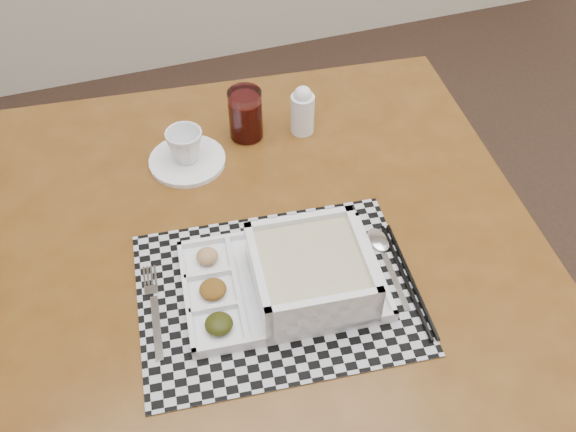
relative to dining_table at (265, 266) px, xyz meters
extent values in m
cube|color=#502D0E|center=(0.00, 0.00, 0.06)|extent=(1.06, 1.06, 0.04)
cylinder|color=#502D0E|center=(-0.39, 0.48, -0.31)|extent=(0.05, 0.05, 0.69)
cylinder|color=#502D0E|center=(0.48, 0.39, -0.31)|extent=(0.05, 0.05, 0.69)
cube|color=#502D0E|center=(0.04, 0.41, 0.00)|extent=(0.83, 0.12, 0.08)
cube|color=#502D0E|center=(-0.41, 0.04, 0.00)|extent=(0.12, 0.83, 0.08)
cube|color=#502D0E|center=(0.41, -0.04, 0.00)|extent=(0.12, 0.83, 0.08)
cube|color=#B2B2BA|center=(-0.01, -0.12, 0.08)|extent=(0.48, 0.39, 0.00)
cube|color=white|center=(0.00, -0.11, 0.08)|extent=(0.34, 0.25, 0.01)
cube|color=white|center=(0.01, 0.00, 0.09)|extent=(0.32, 0.04, 0.01)
cube|color=white|center=(-0.01, -0.21, 0.09)|extent=(0.32, 0.04, 0.01)
cube|color=white|center=(-0.16, -0.09, 0.09)|extent=(0.03, 0.22, 0.01)
cube|color=white|center=(0.15, -0.12, 0.09)|extent=(0.03, 0.22, 0.01)
cube|color=white|center=(-0.08, -0.10, 0.09)|extent=(0.03, 0.20, 0.01)
cube|color=white|center=(-0.12, -0.13, 0.09)|extent=(0.08, 0.02, 0.01)
cube|color=white|center=(-0.11, -0.06, 0.09)|extent=(0.08, 0.02, 0.01)
ellipsoid|color=black|center=(-0.12, -0.16, 0.10)|extent=(0.04, 0.04, 0.02)
ellipsoid|color=#482C0C|center=(-0.11, -0.09, 0.10)|extent=(0.04, 0.04, 0.02)
ellipsoid|color=olive|center=(-0.11, -0.03, 0.10)|extent=(0.04, 0.04, 0.02)
cube|color=white|center=(0.04, -0.13, 0.09)|extent=(0.20, 0.20, 0.01)
cube|color=white|center=(0.05, -0.05, 0.13)|extent=(0.18, 0.03, 0.08)
cube|color=white|center=(0.03, -0.22, 0.13)|extent=(0.18, 0.03, 0.08)
cube|color=white|center=(-0.05, -0.12, 0.13)|extent=(0.03, 0.18, 0.08)
cube|color=white|center=(0.12, -0.14, 0.13)|extent=(0.03, 0.18, 0.08)
cube|color=#B8AC88|center=(0.04, -0.13, 0.12)|extent=(0.17, 0.17, 0.07)
cube|color=silver|center=(-0.22, -0.13, 0.08)|extent=(0.02, 0.12, 0.00)
cube|color=silver|center=(-0.21, -0.05, 0.08)|extent=(0.02, 0.02, 0.00)
cube|color=silver|center=(-0.21, -0.02, 0.08)|extent=(0.01, 0.04, 0.00)
cube|color=silver|center=(-0.21, -0.02, 0.08)|extent=(0.01, 0.04, 0.00)
cube|color=silver|center=(-0.20, -0.02, 0.08)|extent=(0.01, 0.04, 0.00)
cube|color=silver|center=(-0.20, -0.02, 0.08)|extent=(0.01, 0.04, 0.00)
cube|color=silver|center=(0.18, -0.16, 0.08)|extent=(0.02, 0.12, 0.00)
ellipsoid|color=silver|center=(0.19, -0.07, 0.08)|extent=(0.04, 0.06, 0.01)
cylinder|color=black|center=(0.19, -0.16, 0.08)|extent=(0.03, 0.24, 0.01)
cylinder|color=black|center=(0.20, -0.17, 0.08)|extent=(0.03, 0.24, 0.01)
cylinder|color=white|center=(-0.08, 0.24, 0.08)|extent=(0.15, 0.15, 0.01)
imported|color=white|center=(-0.08, 0.24, 0.12)|extent=(0.08, 0.08, 0.07)
cylinder|color=white|center=(0.05, 0.28, 0.13)|extent=(0.07, 0.07, 0.11)
cylinder|color=#3B0405|center=(0.05, 0.28, 0.12)|extent=(0.06, 0.06, 0.09)
cylinder|color=white|center=(0.16, 0.26, 0.12)|extent=(0.05, 0.05, 0.08)
sphere|color=white|center=(0.16, 0.26, 0.16)|extent=(0.04, 0.04, 0.04)
camera|label=1|loc=(-0.19, -0.71, 0.92)|focal=40.00mm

